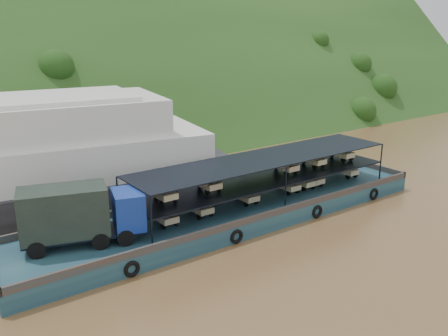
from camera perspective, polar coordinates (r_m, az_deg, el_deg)
ground at (r=41.44m, az=4.70°, el=-4.74°), size 160.00×160.00×0.00m
hillside at (r=71.47m, az=-14.48°, el=3.90°), size 140.00×39.60×39.60m
cargo_barge at (r=37.69m, az=-1.22°, el=-4.82°), size 35.00×7.18×5.08m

